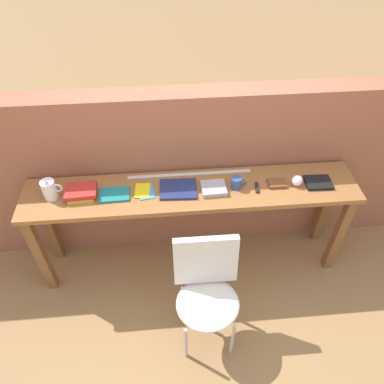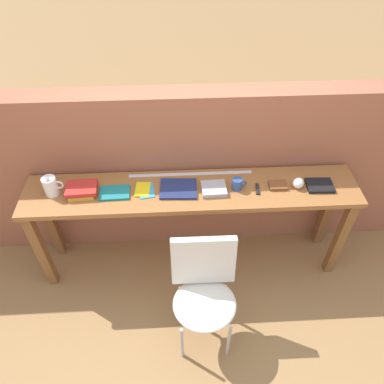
{
  "view_description": "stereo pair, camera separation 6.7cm",
  "coord_description": "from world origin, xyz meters",
  "px_view_note": "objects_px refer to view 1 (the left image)",
  "views": [
    {
      "loc": [
        -0.17,
        -1.69,
        2.8
      ],
      "look_at": [
        0.0,
        0.25,
        0.9
      ],
      "focal_mm": 35.0,
      "sensor_mm": 36.0,
      "label": 1
    },
    {
      "loc": [
        -0.1,
        -1.7,
        2.8
      ],
      "look_at": [
        0.0,
        0.25,
        0.9
      ],
      "focal_mm": 35.0,
      "sensor_mm": 36.0,
      "label": 2
    }
  ],
  "objects_px": {
    "pitcher_white": "(50,189)",
    "book_repair_rightmost": "(318,182)",
    "magazine_cycling": "(114,195)",
    "sports_ball_small": "(297,181)",
    "chair_white_moulded": "(207,289)",
    "pamphlet_pile_colourful": "(144,191)",
    "mug": "(237,183)",
    "leather_journal_brown": "(277,183)",
    "book_open_centre": "(178,189)",
    "book_stack_leftmost": "(81,193)",
    "multitool_folded": "(257,187)"
  },
  "relations": [
    {
      "from": "chair_white_moulded",
      "to": "book_repair_rightmost",
      "type": "relative_size",
      "value": 4.59
    },
    {
      "from": "book_repair_rightmost",
      "to": "pamphlet_pile_colourful",
      "type": "bearing_deg",
      "value": -179.27
    },
    {
      "from": "multitool_folded",
      "to": "sports_ball_small",
      "type": "distance_m",
      "value": 0.3
    },
    {
      "from": "pamphlet_pile_colourful",
      "to": "sports_ball_small",
      "type": "relative_size",
      "value": 2.18
    },
    {
      "from": "pitcher_white",
      "to": "mug",
      "type": "xyz_separation_m",
      "value": [
        1.35,
        -0.01,
        -0.03
      ]
    },
    {
      "from": "leather_journal_brown",
      "to": "book_repair_rightmost",
      "type": "relative_size",
      "value": 0.67
    },
    {
      "from": "chair_white_moulded",
      "to": "book_open_centre",
      "type": "relative_size",
      "value": 3.29
    },
    {
      "from": "book_stack_leftmost",
      "to": "multitool_folded",
      "type": "height_order",
      "value": "book_stack_leftmost"
    },
    {
      "from": "chair_white_moulded",
      "to": "book_stack_leftmost",
      "type": "bearing_deg",
      "value": 143.61
    },
    {
      "from": "pamphlet_pile_colourful",
      "to": "book_repair_rightmost",
      "type": "xyz_separation_m",
      "value": [
        1.3,
        -0.03,
        0.01
      ]
    },
    {
      "from": "magazine_cycling",
      "to": "leather_journal_brown",
      "type": "bearing_deg",
      "value": -0.85
    },
    {
      "from": "pamphlet_pile_colourful",
      "to": "book_open_centre",
      "type": "height_order",
      "value": "book_open_centre"
    },
    {
      "from": "sports_ball_small",
      "to": "chair_white_moulded",
      "type": "bearing_deg",
      "value": -140.28
    },
    {
      "from": "mug",
      "to": "magazine_cycling",
      "type": "bearing_deg",
      "value": -179.41
    },
    {
      "from": "pamphlet_pile_colourful",
      "to": "leather_journal_brown",
      "type": "xyz_separation_m",
      "value": [
        0.99,
        -0.01,
        0.01
      ]
    },
    {
      "from": "book_open_centre",
      "to": "chair_white_moulded",
      "type": "bearing_deg",
      "value": -73.72
    },
    {
      "from": "pitcher_white",
      "to": "chair_white_moulded",
      "type": "bearing_deg",
      "value": -30.8
    },
    {
      "from": "leather_journal_brown",
      "to": "book_repair_rightmost",
      "type": "bearing_deg",
      "value": -2.63
    },
    {
      "from": "magazine_cycling",
      "to": "mug",
      "type": "relative_size",
      "value": 1.98
    },
    {
      "from": "book_stack_leftmost",
      "to": "magazine_cycling",
      "type": "distance_m",
      "value": 0.24
    },
    {
      "from": "book_open_centre",
      "to": "book_stack_leftmost",
      "type": "bearing_deg",
      "value": -177.3
    },
    {
      "from": "magazine_cycling",
      "to": "multitool_folded",
      "type": "distance_m",
      "value": 1.05
    },
    {
      "from": "pamphlet_pile_colourful",
      "to": "book_open_centre",
      "type": "xyz_separation_m",
      "value": [
        0.25,
        -0.01,
        0.01
      ]
    },
    {
      "from": "book_repair_rightmost",
      "to": "sports_ball_small",
      "type": "bearing_deg",
      "value": -178.86
    },
    {
      "from": "pamphlet_pile_colourful",
      "to": "book_open_centre",
      "type": "bearing_deg",
      "value": -2.06
    },
    {
      "from": "book_repair_rightmost",
      "to": "multitool_folded",
      "type": "bearing_deg",
      "value": -176.76
    },
    {
      "from": "magazine_cycling",
      "to": "pamphlet_pile_colourful",
      "type": "height_order",
      "value": "magazine_cycling"
    },
    {
      "from": "pamphlet_pile_colourful",
      "to": "mug",
      "type": "bearing_deg",
      "value": -1.35
    },
    {
      "from": "book_stack_leftmost",
      "to": "book_repair_rightmost",
      "type": "bearing_deg",
      "value": -0.73
    },
    {
      "from": "pitcher_white",
      "to": "book_stack_leftmost",
      "type": "bearing_deg",
      "value": -1.5
    },
    {
      "from": "pitcher_white",
      "to": "book_stack_leftmost",
      "type": "xyz_separation_m",
      "value": [
        0.21,
        -0.01,
        -0.04
      ]
    },
    {
      "from": "pitcher_white",
      "to": "book_repair_rightmost",
      "type": "height_order",
      "value": "pitcher_white"
    },
    {
      "from": "pamphlet_pile_colourful",
      "to": "leather_journal_brown",
      "type": "distance_m",
      "value": 0.99
    },
    {
      "from": "pitcher_white",
      "to": "book_open_centre",
      "type": "bearing_deg",
      "value": -0.38
    },
    {
      "from": "pamphlet_pile_colourful",
      "to": "book_repair_rightmost",
      "type": "distance_m",
      "value": 1.31
    },
    {
      "from": "chair_white_moulded",
      "to": "pitcher_white",
      "type": "relative_size",
      "value": 4.85
    },
    {
      "from": "magazine_cycling",
      "to": "book_open_centre",
      "type": "height_order",
      "value": "book_open_centre"
    },
    {
      "from": "magazine_cycling",
      "to": "book_repair_rightmost",
      "type": "relative_size",
      "value": 1.12
    },
    {
      "from": "sports_ball_small",
      "to": "book_repair_rightmost",
      "type": "height_order",
      "value": "sports_ball_small"
    },
    {
      "from": "magazine_cycling",
      "to": "book_open_centre",
      "type": "distance_m",
      "value": 0.47
    },
    {
      "from": "pamphlet_pile_colourful",
      "to": "leather_journal_brown",
      "type": "relative_size",
      "value": 1.39
    },
    {
      "from": "pitcher_white",
      "to": "book_repair_rightmost",
      "type": "xyz_separation_m",
      "value": [
        1.97,
        -0.03,
        -0.07
      ]
    },
    {
      "from": "book_stack_leftmost",
      "to": "pamphlet_pile_colourful",
      "type": "relative_size",
      "value": 1.28
    },
    {
      "from": "book_stack_leftmost",
      "to": "multitool_folded",
      "type": "xyz_separation_m",
      "value": [
        1.29,
        -0.03,
        -0.03
      ]
    },
    {
      "from": "book_stack_leftmost",
      "to": "magazine_cycling",
      "type": "relative_size",
      "value": 1.06
    },
    {
      "from": "pitcher_white",
      "to": "pamphlet_pile_colourful",
      "type": "distance_m",
      "value": 0.67
    },
    {
      "from": "chair_white_moulded",
      "to": "pitcher_white",
      "type": "distance_m",
      "value": 1.31
    },
    {
      "from": "mug",
      "to": "pitcher_white",
      "type": "bearing_deg",
      "value": 179.44
    },
    {
      "from": "magazine_cycling",
      "to": "sports_ball_small",
      "type": "xyz_separation_m",
      "value": [
        1.35,
        -0.0,
        0.03
      ]
    },
    {
      "from": "mug",
      "to": "leather_journal_brown",
      "type": "bearing_deg",
      "value": 0.58
    }
  ]
}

